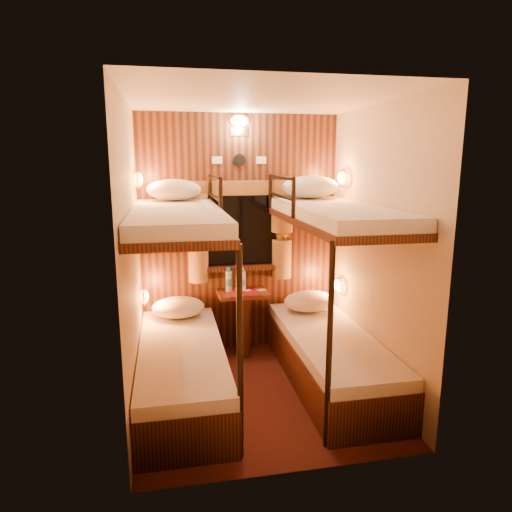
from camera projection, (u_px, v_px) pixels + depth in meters
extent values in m
plane|color=#33120E|center=(260.00, 392.00, 3.91)|extent=(2.10, 2.10, 0.00)
plane|color=silver|center=(260.00, 99.00, 3.42)|extent=(2.10, 2.10, 0.00)
plane|color=#C6B293|center=(239.00, 235.00, 4.67)|extent=(2.40, 0.00, 2.40)
plane|color=#C6B293|center=(296.00, 291.00, 2.66)|extent=(2.40, 0.00, 2.40)
plane|color=#C6B293|center=(132.00, 260.00, 3.48)|extent=(0.00, 2.40, 2.40)
plane|color=#C6B293|center=(376.00, 250.00, 3.85)|extent=(0.00, 2.40, 2.40)
cube|color=black|center=(240.00, 235.00, 4.66)|extent=(2.00, 0.03, 2.40)
cube|color=black|center=(182.00, 376.00, 3.82)|extent=(0.70, 1.90, 0.35)
cube|color=silver|center=(181.00, 351.00, 3.77)|extent=(0.68, 1.88, 0.10)
cube|color=black|center=(177.00, 225.00, 3.56)|extent=(0.70, 1.90, 0.06)
cube|color=silver|center=(176.00, 215.00, 3.54)|extent=(0.68, 1.88, 0.10)
cylinder|color=black|center=(240.00, 355.00, 2.91)|extent=(0.04, 0.04, 1.45)
cylinder|color=black|center=(210.00, 193.00, 4.43)|extent=(0.04, 0.04, 0.32)
cylinder|color=black|center=(221.00, 200.00, 3.61)|extent=(0.04, 0.04, 0.32)
cylinder|color=black|center=(215.00, 177.00, 3.99)|extent=(0.04, 0.85, 0.04)
cylinder|color=black|center=(215.00, 197.00, 4.02)|extent=(0.03, 0.85, 0.03)
cube|color=black|center=(330.00, 363.00, 4.06)|extent=(0.70, 1.90, 0.35)
cube|color=silver|center=(330.00, 339.00, 4.02)|extent=(0.68, 1.88, 0.10)
cube|color=black|center=(335.00, 221.00, 3.80)|extent=(0.70, 1.90, 0.06)
cube|color=silver|center=(335.00, 211.00, 3.79)|extent=(0.68, 1.88, 0.10)
cylinder|color=black|center=(329.00, 348.00, 3.02)|extent=(0.04, 0.04, 1.45)
cylinder|color=black|center=(270.00, 192.00, 4.54)|extent=(0.04, 0.04, 0.32)
cylinder|color=black|center=(293.00, 199.00, 3.73)|extent=(0.04, 0.04, 0.32)
cylinder|color=black|center=(281.00, 177.00, 4.10)|extent=(0.04, 0.85, 0.04)
cylinder|color=black|center=(281.00, 196.00, 4.14)|extent=(0.03, 0.85, 0.03)
cube|color=black|center=(240.00, 230.00, 4.63)|extent=(0.98, 0.02, 0.78)
cube|color=black|center=(240.00, 231.00, 4.62)|extent=(0.90, 0.01, 0.70)
cube|color=black|center=(241.00, 268.00, 4.66)|extent=(1.00, 0.12, 0.04)
cube|color=olive|center=(240.00, 188.00, 4.51)|extent=(1.10, 0.06, 0.14)
cylinder|color=olive|center=(197.00, 214.00, 4.47)|extent=(0.22, 0.22, 0.40)
cylinder|color=olive|center=(198.00, 237.00, 4.51)|extent=(0.11, 0.11, 0.12)
cylinder|color=olive|center=(199.00, 262.00, 4.57)|extent=(0.20, 0.20, 0.40)
torus|color=#B28634|center=(198.00, 237.00, 4.51)|extent=(0.14, 0.14, 0.02)
cylinder|color=olive|center=(282.00, 212.00, 4.63)|extent=(0.22, 0.22, 0.40)
cylinder|color=olive|center=(282.00, 235.00, 4.68)|extent=(0.11, 0.11, 0.12)
cylinder|color=olive|center=(282.00, 258.00, 4.73)|extent=(0.20, 0.20, 0.40)
torus|color=#B28634|center=(282.00, 235.00, 4.68)|extent=(0.14, 0.14, 0.02)
cylinder|color=black|center=(239.00, 160.00, 4.49)|extent=(0.12, 0.02, 0.12)
cube|color=silver|center=(217.00, 160.00, 4.44)|extent=(0.10, 0.01, 0.07)
cube|color=silver|center=(261.00, 160.00, 4.53)|extent=(0.10, 0.01, 0.07)
cube|color=#B28634|center=(239.00, 132.00, 4.43)|extent=(0.18, 0.01, 0.08)
ellipsoid|color=#FFCC8C|center=(239.00, 121.00, 4.39)|extent=(0.18, 0.09, 0.11)
ellipsoid|color=orange|center=(144.00, 297.00, 4.26)|extent=(0.08, 0.20, 0.13)
torus|color=#B28634|center=(144.00, 297.00, 4.26)|extent=(0.02, 0.17, 0.17)
ellipsoid|color=orange|center=(138.00, 180.00, 4.04)|extent=(0.08, 0.20, 0.13)
torus|color=#B28634|center=(138.00, 180.00, 4.04)|extent=(0.02, 0.17, 0.17)
ellipsoid|color=orange|center=(339.00, 286.00, 4.62)|extent=(0.08, 0.20, 0.13)
torus|color=#B28634|center=(339.00, 286.00, 4.62)|extent=(0.02, 0.17, 0.17)
ellipsoid|color=orange|center=(343.00, 178.00, 4.40)|extent=(0.08, 0.20, 0.13)
torus|color=#B28634|center=(343.00, 178.00, 4.40)|extent=(0.02, 0.17, 0.17)
cube|color=maroon|center=(243.00, 294.00, 4.60)|extent=(0.50, 0.34, 0.04)
cube|color=black|center=(243.00, 324.00, 4.66)|extent=(0.08, 0.30, 0.61)
cube|color=maroon|center=(243.00, 292.00, 4.59)|extent=(0.30, 0.34, 0.01)
cylinder|color=#99BFE5|center=(229.00, 281.00, 4.60)|extent=(0.07, 0.07, 0.21)
cylinder|color=teal|center=(229.00, 282.00, 4.60)|extent=(0.07, 0.07, 0.07)
cylinder|color=teal|center=(229.00, 269.00, 4.57)|extent=(0.04, 0.04, 0.03)
cylinder|color=#99BFE5|center=(242.00, 281.00, 4.61)|extent=(0.06, 0.06, 0.20)
cylinder|color=teal|center=(242.00, 282.00, 4.61)|extent=(0.07, 0.07, 0.07)
cylinder|color=teal|center=(242.00, 269.00, 4.58)|extent=(0.04, 0.04, 0.03)
cube|color=silver|center=(261.00, 290.00, 4.65)|extent=(0.10, 0.09, 0.01)
cube|color=silver|center=(248.00, 291.00, 4.63)|extent=(0.09, 0.09, 0.01)
ellipsoid|color=silver|center=(178.00, 307.00, 4.40)|extent=(0.51, 0.36, 0.20)
ellipsoid|color=silver|center=(309.00, 301.00, 4.59)|extent=(0.52, 0.37, 0.20)
ellipsoid|color=silver|center=(174.00, 190.00, 4.17)|extent=(0.49, 0.35, 0.19)
ellipsoid|color=silver|center=(310.00, 187.00, 4.41)|extent=(0.55, 0.39, 0.22)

